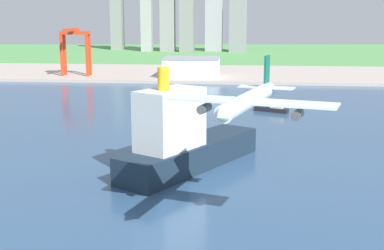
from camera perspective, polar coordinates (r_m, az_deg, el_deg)
ground_plane at (r=300.83m, az=2.14°, el=1.47°), size 2400.00×2400.00×0.00m
water_bay at (r=242.18m, az=1.22°, el=-1.04°), size 840.00×360.00×0.15m
industrial_pier at (r=488.57m, az=3.59°, el=5.60°), size 840.00×140.00×2.50m
airplane_landing at (r=120.58m, az=6.18°, el=2.64°), size 40.38×42.72×12.80m
cargo_ship at (r=184.15m, az=-0.95°, el=-1.71°), size 47.00×65.65×37.35m
tugboat_small at (r=301.45m, az=8.77°, el=1.79°), size 19.72×12.17×7.67m
port_crane_red at (r=467.31m, az=-12.63°, el=8.80°), size 24.79×35.92×40.98m
warehouse_main at (r=451.39m, az=-0.03°, el=6.33°), size 46.96×37.61×16.52m
distant_skyline at (r=818.93m, az=-1.10°, el=11.73°), size 215.37×54.42×143.67m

